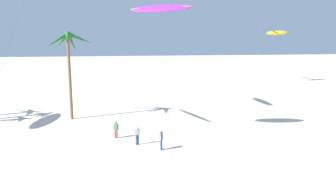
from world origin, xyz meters
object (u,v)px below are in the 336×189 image
palm_tree_3 (68,47)px  person_foreground_walker (137,134)px  person_mid_field (116,129)px  person_near_right (161,139)px  flying_kite_8 (277,33)px  flying_kite_4 (161,8)px

palm_tree_3 → person_foreground_walker: size_ratio=5.72×
person_foreground_walker → person_mid_field: (-1.88, 2.14, -0.06)m
person_near_right → person_mid_field: 5.33m
flying_kite_8 → person_foreground_walker: size_ratio=6.12×
person_mid_field → flying_kite_8: bearing=45.4°
flying_kite_8 → person_near_right: 44.78m
person_mid_field → flying_kite_4: bearing=-11.1°
palm_tree_3 → person_near_right: bearing=-52.2°
palm_tree_3 → flying_kite_4: (9.31, -8.61, 3.52)m
palm_tree_3 → flying_kite_4: flying_kite_4 is taller
person_foreground_walker → person_mid_field: 2.85m
person_foreground_walker → flying_kite_8: bearing=49.1°
person_foreground_walker → person_near_right: person_near_right is taller
flying_kite_4 → person_foreground_walker: (-2.29, -1.32, -10.79)m
flying_kite_4 → palm_tree_3: bearing=137.2°
palm_tree_3 → flying_kite_4: size_ratio=0.80×
person_near_right → person_foreground_walker: bearing=140.4°
palm_tree_3 → person_foreground_walker: (7.02, -9.94, -7.27)m
flying_kite_8 → person_near_right: bearing=-127.6°
flying_kite_8 → person_mid_field: bearing=-134.6°
flying_kite_4 → person_near_right: (-0.37, -2.92, -10.78)m
flying_kite_4 → person_mid_field: size_ratio=7.57×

